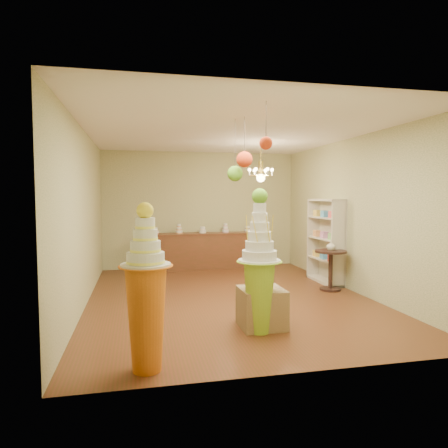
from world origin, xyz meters
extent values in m
plane|color=#582E17|center=(0.00, 0.00, 0.00)|extent=(6.50, 6.50, 0.00)
plane|color=silver|center=(0.00, 0.00, 3.00)|extent=(6.50, 6.50, 0.00)
cube|color=tan|center=(0.00, 3.25, 1.50)|extent=(5.00, 0.04, 3.00)
cube|color=tan|center=(0.00, -3.25, 1.50)|extent=(5.00, 0.04, 3.00)
cube|color=tan|center=(-2.50, 0.00, 1.50)|extent=(0.04, 6.50, 3.00)
cube|color=tan|center=(2.50, 0.00, 1.50)|extent=(0.04, 6.50, 3.00)
cone|color=#89B728|center=(-0.01, -1.94, 0.49)|extent=(0.53, 0.53, 0.97)
cylinder|color=silver|center=(-0.01, -1.94, 0.99)|extent=(0.71, 0.71, 0.03)
cylinder|color=silver|center=(-0.01, -1.94, 1.07)|extent=(0.58, 0.58, 0.13)
cylinder|color=silver|center=(-0.01, -1.94, 1.19)|extent=(0.48, 0.48, 0.13)
cylinder|color=silver|center=(-0.01, -1.94, 1.32)|extent=(0.39, 0.39, 0.13)
cylinder|color=silver|center=(-0.01, -1.94, 1.45)|extent=(0.32, 0.32, 0.13)
cylinder|color=silver|center=(-0.01, -1.94, 1.58)|extent=(0.26, 0.26, 0.13)
cylinder|color=silver|center=(-0.01, -1.94, 1.71)|extent=(0.22, 0.22, 0.13)
sphere|color=#5DA322|center=(-0.01, -1.94, 1.86)|extent=(0.21, 0.21, 0.21)
cone|color=orange|center=(-1.54, -2.85, 0.56)|extent=(0.51, 0.51, 1.12)
cylinder|color=silver|center=(-1.54, -2.85, 1.14)|extent=(0.62, 0.62, 0.03)
cylinder|color=silver|center=(-1.54, -2.85, 1.21)|extent=(0.46, 0.46, 0.12)
cylinder|color=silver|center=(-1.54, -2.85, 1.34)|extent=(0.37, 0.37, 0.12)
cylinder|color=silver|center=(-1.54, -2.85, 1.46)|extent=(0.30, 0.30, 0.12)
cylinder|color=silver|center=(-1.54, -2.85, 1.58)|extent=(0.24, 0.24, 0.12)
sphere|color=yellow|center=(-1.54, -2.85, 1.71)|extent=(0.18, 0.18, 0.18)
cube|color=olive|center=(0.09, -1.75, 0.28)|extent=(0.61, 0.61, 0.56)
cube|color=#5A311C|center=(0.00, 2.97, 0.45)|extent=(3.00, 0.50, 0.90)
cube|color=#5A311C|center=(0.00, 2.97, 0.91)|extent=(3.04, 0.54, 0.03)
cylinder|color=silver|center=(-1.20, 2.97, 1.00)|extent=(0.18, 0.18, 0.16)
cylinder|color=silver|center=(-0.60, 2.97, 1.04)|extent=(0.18, 0.18, 0.24)
cylinder|color=silver|center=(0.00, 2.97, 1.00)|extent=(0.18, 0.18, 0.16)
cylinder|color=silver|center=(0.60, 2.97, 1.04)|extent=(0.18, 0.18, 0.24)
cylinder|color=silver|center=(1.20, 2.97, 1.00)|extent=(0.18, 0.18, 0.16)
cube|color=beige|center=(2.48, 0.80, 0.90)|extent=(0.04, 1.20, 1.80)
cube|color=beige|center=(2.32, 0.80, 0.50)|extent=(0.30, 1.14, 0.03)
cube|color=beige|center=(2.32, 0.80, 0.95)|extent=(0.30, 1.14, 0.03)
cube|color=beige|center=(2.32, 0.80, 1.40)|extent=(0.30, 1.14, 0.03)
cylinder|color=black|center=(2.10, 0.10, 0.02)|extent=(0.47, 0.47, 0.04)
cylinder|color=black|center=(2.10, 0.10, 0.39)|extent=(0.09, 0.09, 0.78)
cylinder|color=black|center=(2.10, 0.10, 0.78)|extent=(0.71, 0.71, 0.04)
imported|color=beige|center=(2.10, 0.10, 0.89)|extent=(0.19, 0.19, 0.18)
cylinder|color=#3B302B|center=(-0.10, -1.48, 2.70)|extent=(0.01, 0.01, 0.61)
sphere|color=red|center=(-0.10, -1.48, 2.39)|extent=(0.23, 0.23, 0.23)
cylinder|color=#3B302B|center=(-0.19, -1.30, 2.60)|extent=(0.01, 0.01, 0.80)
sphere|color=#5DA322|center=(-0.19, -1.30, 2.20)|extent=(0.23, 0.23, 0.23)
cylinder|color=#3B302B|center=(-0.09, -2.44, 2.75)|extent=(0.01, 0.01, 0.50)
sphere|color=red|center=(-0.09, -2.44, 2.50)|extent=(0.16, 0.16, 0.16)
cylinder|color=gold|center=(0.95, 1.06, 2.75)|extent=(0.02, 0.02, 0.50)
cylinder|color=gold|center=(0.95, 1.06, 2.45)|extent=(0.10, 0.10, 0.30)
sphere|color=#FFD48C|center=(0.95, 1.06, 2.25)|extent=(0.18, 0.18, 0.18)
camera|label=1|loc=(-1.61, -7.08, 1.86)|focal=32.00mm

